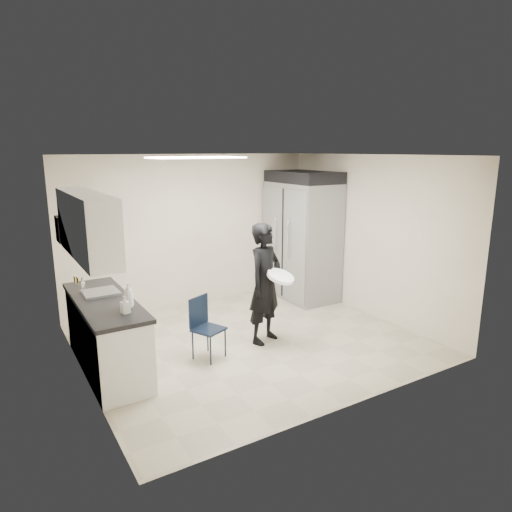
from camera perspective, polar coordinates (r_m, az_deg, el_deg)
floor at (r=6.64m, az=-0.59°, el=-10.57°), size 4.50×4.50×0.00m
ceiling at (r=6.08m, az=-0.65°, el=12.49°), size 4.50×4.50×0.00m
back_wall at (r=7.98m, az=-7.96°, el=3.15°), size 4.50×0.00×4.50m
left_wall at (r=5.47m, az=-21.36°, el=-2.29°), size 0.00×4.00×4.00m
right_wall at (r=7.60m, az=14.16°, el=2.37°), size 0.00×4.00×4.00m
ceiling_panel at (r=6.16m, az=-7.52°, el=12.11°), size 1.20×0.60×0.02m
lower_counter at (r=5.99m, az=-18.14°, el=-9.53°), size 0.60×1.90×0.86m
countertop at (r=5.83m, az=-18.46°, el=-5.39°), size 0.64×1.95×0.05m
sink at (r=6.07m, az=-18.81°, el=-4.83°), size 0.42×0.40×0.14m
faucet at (r=5.99m, az=-20.78°, el=-3.72°), size 0.02×0.02×0.24m
upper_cabinets at (r=5.59m, az=-20.41°, el=3.61°), size 0.35×1.80×0.75m
towel_dispenser at (r=6.73m, az=-22.73°, el=3.15°), size 0.22×0.30×0.35m
notice_sticker_left at (r=5.59m, az=-21.41°, el=-2.83°), size 0.00×0.12×0.07m
notice_sticker_right at (r=5.79m, az=-21.73°, el=-2.73°), size 0.00×0.12×0.07m
commercial_fridge at (r=8.32m, az=5.78°, el=1.86°), size 0.80×1.35×2.10m
fridge_compressor at (r=8.17m, az=5.97°, el=9.80°), size 0.80×1.35×0.20m
folding_chair at (r=6.02m, az=-5.93°, el=-9.11°), size 0.47×0.47×0.80m
man_tuxedo at (r=6.37m, az=1.17°, el=-3.45°), size 0.74×0.63×1.70m
bucket_lid at (r=6.20m, az=3.09°, el=-2.58°), size 0.49×0.49×0.05m
soap_bottle_a at (r=5.42m, az=-15.65°, el=-4.74°), size 0.14×0.14×0.28m
soap_bottle_b at (r=5.25m, az=-16.03°, el=-5.86°), size 0.10×0.10×0.19m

